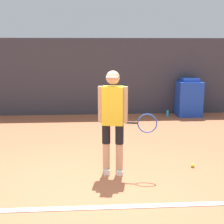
{
  "coord_description": "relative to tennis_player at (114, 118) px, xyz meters",
  "views": [
    {
      "loc": [
        0.01,
        -4.21,
        2.12
      ],
      "look_at": [
        0.34,
        0.9,
        1.01
      ],
      "focal_mm": 50.0,
      "sensor_mm": 36.0,
      "label": 1
    }
  ],
  "objects": [
    {
      "name": "covered_chair",
      "position": [
        2.59,
        4.22,
        -0.42
      ],
      "size": [
        0.71,
        0.61,
        1.14
      ],
      "color": "blue",
      "rests_on": "ground_plane"
    },
    {
      "name": "back_wall",
      "position": [
        -0.36,
        4.62,
        0.2
      ],
      "size": [
        24.0,
        0.1,
        2.32
      ],
      "color": "#383842",
      "rests_on": "ground_plane"
    },
    {
      "name": "tennis_ball",
      "position": [
        1.42,
        0.16,
        -0.93
      ],
      "size": [
        0.07,
        0.07,
        0.07
      ],
      "color": "#D1E533",
      "rests_on": "ground_plane"
    },
    {
      "name": "court_baseline",
      "position": [
        -0.36,
        -1.13,
        -0.96
      ],
      "size": [
        21.6,
        0.1,
        0.01
      ],
      "color": "white",
      "rests_on": "ground_plane"
    },
    {
      "name": "water_bottle",
      "position": [
        1.93,
        4.16,
        -0.86
      ],
      "size": [
        0.08,
        0.08,
        0.21
      ],
      "color": "#33ADD6",
      "rests_on": "ground_plane"
    },
    {
      "name": "ground_plane",
      "position": [
        -0.36,
        -0.7,
        -0.96
      ],
      "size": [
        24.0,
        24.0,
        0.0
      ],
      "primitive_type": "plane",
      "color": "#B76642"
    },
    {
      "name": "tennis_player",
      "position": [
        0.0,
        0.0,
        0.0
      ],
      "size": [
        0.95,
        0.31,
        1.72
      ],
      "rotation": [
        0.0,
        0.0,
        -0.19
      ],
      "color": "tan",
      "rests_on": "ground_plane"
    }
  ]
}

